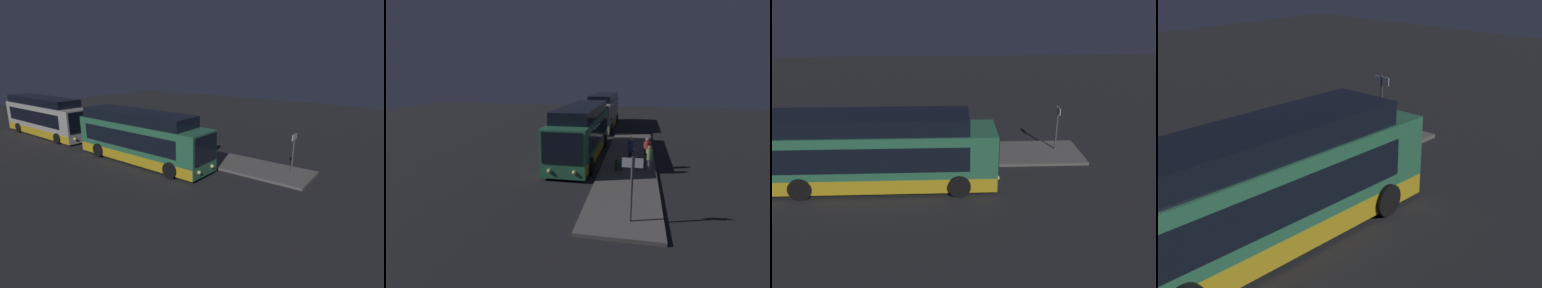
% 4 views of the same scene
% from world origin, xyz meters
% --- Properties ---
extents(ground, '(80.00, 80.00, 0.00)m').
position_xyz_m(ground, '(0.00, 0.00, 0.00)').
color(ground, '#232326').
extents(platform, '(20.00, 3.37, 0.16)m').
position_xyz_m(platform, '(0.00, 3.29, 0.08)').
color(platform, '#605B56').
rests_on(platform, ground).
extents(bus_lead, '(11.38, 2.88, 3.69)m').
position_xyz_m(bus_lead, '(-1.18, -0.20, 1.68)').
color(bus_lead, '#2D704C').
rests_on(bus_lead, ground).
extents(bus_second, '(11.73, 2.77, 3.75)m').
position_xyz_m(bus_second, '(-14.65, -0.20, 1.71)').
color(bus_second, '#B2ADA8').
rests_on(bus_second, ground).
extents(passenger_boarding, '(0.63, 0.56, 1.75)m').
position_xyz_m(passenger_boarding, '(0.39, 3.37, 1.11)').
color(passenger_boarding, '#2D2D33').
rests_on(passenger_boarding, platform).
extents(passenger_waiting, '(0.62, 0.47, 1.58)m').
position_xyz_m(passenger_waiting, '(1.92, 4.51, 1.00)').
color(passenger_waiting, gray).
rests_on(passenger_waiting, platform).
extents(passenger_with_bags, '(0.46, 0.46, 1.86)m').
position_xyz_m(passenger_with_bags, '(0.99, 4.40, 1.16)').
color(passenger_with_bags, gray).
rests_on(passenger_with_bags, platform).
extents(suitcase, '(0.36, 0.27, 0.85)m').
position_xyz_m(suitcase, '(1.38, 3.98, 0.46)').
color(suitcase, black).
rests_on(suitcase, platform).
extents(sign_post, '(0.10, 0.80, 2.63)m').
position_xyz_m(sign_post, '(8.62, 3.66, 1.80)').
color(sign_post, '#4C4C51').
rests_on(sign_post, platform).
extents(trash_bin, '(0.44, 0.44, 0.65)m').
position_xyz_m(trash_bin, '(2.06, 2.73, 0.48)').
color(trash_bin, '#2D4C33').
rests_on(trash_bin, platform).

